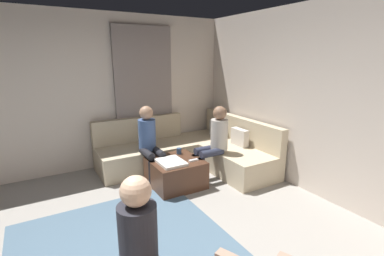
# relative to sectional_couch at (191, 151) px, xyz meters

# --- Properties ---
(wall_back) EXTENTS (6.00, 0.12, 2.70)m
(wall_back) POSITION_rel_sectional_couch_xyz_m (2.08, 1.06, 1.07)
(wall_back) COLOR beige
(wall_back) RESTS_ON ground_plane
(wall_left) EXTENTS (0.12, 6.00, 2.70)m
(wall_left) POSITION_rel_sectional_couch_xyz_m (-0.86, -1.88, 1.07)
(wall_left) COLOR beige
(wall_left) RESTS_ON ground_plane
(curtain_panel) EXTENTS (0.06, 1.10, 2.50)m
(curtain_panel) POSITION_rel_sectional_couch_xyz_m (-0.76, -0.58, 0.97)
(curtain_panel) COLOR gray
(curtain_panel) RESTS_ON ground_plane
(sectional_couch) EXTENTS (2.10, 2.55, 0.87)m
(sectional_couch) POSITION_rel_sectional_couch_xyz_m (0.00, 0.00, 0.00)
(sectional_couch) COLOR #C6B593
(sectional_couch) RESTS_ON ground_plane
(ottoman) EXTENTS (0.76, 0.76, 0.42)m
(ottoman) POSITION_rel_sectional_couch_xyz_m (0.58, -0.62, -0.07)
(ottoman) COLOR #4C2D1E
(ottoman) RESTS_ON ground_plane
(folded_blanket) EXTENTS (0.44, 0.36, 0.04)m
(folded_blanket) POSITION_rel_sectional_couch_xyz_m (0.68, -0.74, 0.16)
(folded_blanket) COLOR white
(folded_blanket) RESTS_ON ottoman
(coffee_mug) EXTENTS (0.08, 0.08, 0.10)m
(coffee_mug) POSITION_rel_sectional_couch_xyz_m (0.36, -0.44, 0.19)
(coffee_mug) COLOR #334C72
(coffee_mug) RESTS_ON ottoman
(game_remote) EXTENTS (0.05, 0.15, 0.02)m
(game_remote) POSITION_rel_sectional_couch_xyz_m (0.76, -0.40, 0.15)
(game_remote) COLOR white
(game_remote) RESTS_ON ottoman
(person_on_couch_back) EXTENTS (0.30, 0.60, 1.20)m
(person_on_couch_back) POSITION_rel_sectional_couch_xyz_m (0.64, 0.06, 0.38)
(person_on_couch_back) COLOR #2D3347
(person_on_couch_back) RESTS_ON ground_plane
(person_on_couch_side) EXTENTS (0.60, 0.30, 1.20)m
(person_on_couch_side) POSITION_rel_sectional_couch_xyz_m (0.15, -0.86, 0.38)
(person_on_couch_side) COLOR black
(person_on_couch_side) RESTS_ON ground_plane
(person_on_armchair) EXTENTS (0.60, 0.44, 1.18)m
(person_on_armchair) POSITION_rel_sectional_couch_xyz_m (2.60, -1.85, 0.36)
(person_on_armchair) COLOR brown
(person_on_armchair) RESTS_ON ground_plane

